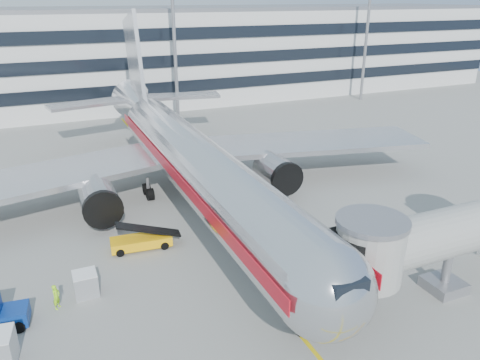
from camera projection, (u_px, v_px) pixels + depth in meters
name	position (u px, v px, depth m)	size (l,w,h in m)	color
ground	(241.00, 263.00, 32.62)	(180.00, 180.00, 0.00)	gray
lead_in_line	(195.00, 208.00, 41.13)	(0.25, 70.00, 0.01)	#DDBD0B
main_jet	(187.00, 157.00, 41.04)	(50.95, 48.70, 16.06)	silver
jet_bridge	(473.00, 230.00, 28.92)	(17.80, 4.50, 7.00)	silver
terminal	(103.00, 56.00, 79.10)	(150.00, 24.25, 15.60)	silver
light_mast_centre	(173.00, 15.00, 65.90)	(2.40, 1.20, 25.45)	gray
light_mast_east	(369.00, 12.00, 78.59)	(2.40, 1.20, 25.45)	gray
belt_loader	(141.00, 241.00, 34.37)	(4.69, 2.01, 2.21)	#FFB40A
cargo_container_front	(86.00, 284.00, 29.00)	(1.42, 1.42, 1.51)	#B7B9BF
ramp_worker	(56.00, 297.00, 27.69)	(0.58, 0.38, 1.59)	#A3FA1A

